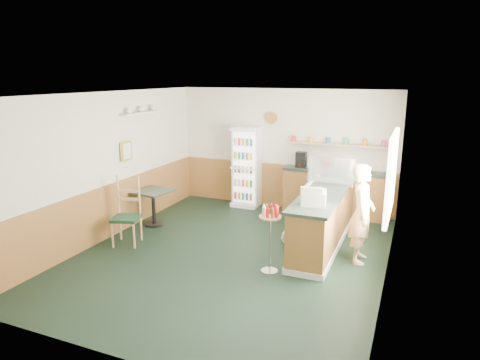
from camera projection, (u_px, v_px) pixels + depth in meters
The scene contains 13 objects.
ground at pixel (231, 254), 7.33m from camera, with size 6.00×6.00×0.00m, color black.
room_envelope at pixel (236, 158), 7.70m from camera, with size 5.04×6.02×2.72m.
service_counter at pixel (324, 220), 7.68m from camera, with size 0.68×3.01×1.01m.
back_counter at pixel (333, 191), 9.26m from camera, with size 2.24×0.42×1.69m.
drinks_fridge at pixel (247, 167), 9.87m from camera, with size 0.61×0.53×1.85m.
display_case at pixel (332, 171), 7.99m from camera, with size 0.85×0.44×0.48m.
cash_register at pixel (314, 198), 6.70m from camera, with size 0.37×0.39×0.22m, color beige.
shopkeeper at pixel (362, 214), 6.88m from camera, with size 0.54×0.39×1.63m, color tan.
condiment_stand at pixel (270, 228), 6.51m from camera, with size 0.34×0.34×1.06m.
newspaper_rack at pixel (308, 205), 7.98m from camera, with size 0.09×0.40×0.81m.
cafe_table at pixel (153, 201), 8.63m from camera, with size 0.76×0.76×0.73m.
cafe_chair at pixel (129, 209), 7.72m from camera, with size 0.57×0.58×1.23m.
dog_doorstop at pixel (287, 237), 7.72m from camera, with size 0.24×0.31×0.29m.
Camera 1 is at (2.76, -6.23, 2.99)m, focal length 32.00 mm.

